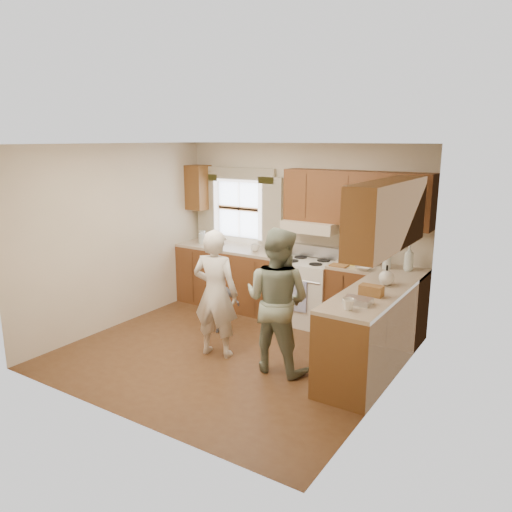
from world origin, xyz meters
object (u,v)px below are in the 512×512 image
Objects in this scene: stove at (307,291)px; woman_right at (277,300)px; woman_left at (215,293)px; child at (222,304)px.

woman_right is at bearing -75.79° from stove.
woman_left is at bearing 3.64° from woman_right.
woman_left is 0.80m from child.
stove is 1.24m from child.
stove is at bearing -151.46° from child.
stove is 1.60m from woman_right.
woman_right is at bearing 172.72° from woman_left.
stove is 0.69× the size of woman_left.
woman_left is at bearing 98.64° from child.
stove reaches higher than child.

